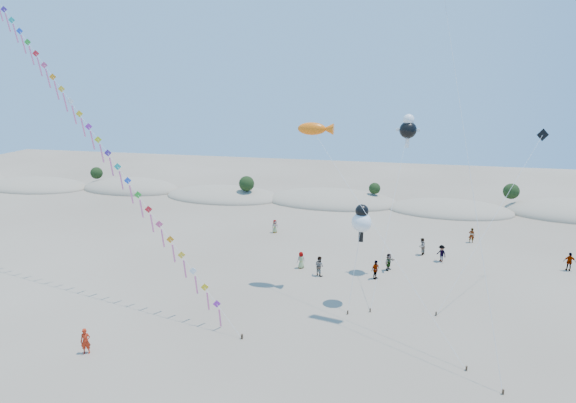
{
  "coord_description": "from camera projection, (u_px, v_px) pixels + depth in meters",
  "views": [
    {
      "loc": [
        8.49,
        -20.86,
        17.38
      ],
      "look_at": [
        0.67,
        14.0,
        8.05
      ],
      "focal_mm": 30.0,
      "sensor_mm": 36.0,
      "label": 1
    }
  ],
  "objects": [
    {
      "name": "fish_kite",
      "position": [
        316.0,
        129.0,
        38.57
      ],
      "size": [
        12.83,
        11.44,
        13.8
      ],
      "color": "#3F2D1E",
      "rests_on": "ground"
    },
    {
      "name": "dark_kite",
      "position": [
        517.0,
        179.0,
        39.43
      ],
      "size": [
        9.04,
        10.4,
        13.12
      ],
      "color": "#3F2D1E",
      "rests_on": "ground"
    },
    {
      "name": "cartoon_kite_low",
      "position": [
        362.0,
        220.0,
        36.54
      ],
      "size": [
        1.51,
        3.1,
        8.01
      ],
      "color": "#3F2D1E",
      "rests_on": "ground"
    },
    {
      "name": "kite_train",
      "position": [
        81.0,
        117.0,
        38.76
      ],
      "size": [
        29.61,
        12.79,
        27.51
      ],
      "color": "#3F2D1E",
      "rests_on": "ground"
    },
    {
      "name": "flyer_foreground",
      "position": [
        86.0,
        341.0,
        30.91
      ],
      "size": [
        0.73,
        0.61,
        1.72
      ],
      "primitive_type": "imported",
      "rotation": [
        0.0,
        0.0,
        0.37
      ],
      "color": "#AE230D",
      "rests_on": "ground"
    },
    {
      "name": "cartoon_kite_high",
      "position": [
        408.0,
        128.0,
        41.24
      ],
      "size": [
        3.21,
        9.73,
        14.26
      ],
      "color": "#3F2D1E",
      "rests_on": "ground"
    },
    {
      "name": "dune_ridge",
      "position": [
        339.0,
        202.0,
        68.24
      ],
      "size": [
        145.3,
        11.49,
        5.57
      ],
      "color": "gray",
      "rests_on": "ground"
    },
    {
      "name": "beachgoers",
      "position": [
        412.0,
        257.0,
        45.46
      ],
      "size": [
        32.98,
        13.12,
        1.81
      ],
      "color": "slate",
      "rests_on": "ground"
    }
  ]
}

